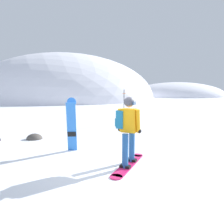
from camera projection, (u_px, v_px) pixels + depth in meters
ground_plane at (110, 161)px, 5.26m from camera, size 300.00×300.00×0.00m
ridge_peak_main at (65, 99)px, 37.65m from camera, size 32.68×29.42×16.53m
ridge_peak_far at (176, 96)px, 52.66m from camera, size 24.61×22.15×7.41m
snowboarder_main at (128, 129)px, 4.92m from camera, size 1.00×1.67×1.71m
spare_snowboard at (72, 124)px, 6.05m from camera, size 0.28×0.25×1.65m
piste_marker_near at (124, 104)px, 10.82m from camera, size 0.20×0.20×1.92m
rock_mid at (34, 139)px, 7.63m from camera, size 0.60×0.51×0.42m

